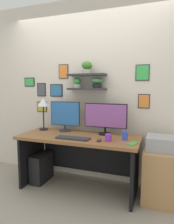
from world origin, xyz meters
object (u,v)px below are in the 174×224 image
object	(u,v)px
monitor_right	(105,117)
computer_tower_left	(42,167)
cell_phone	(133,144)
keyboard	(73,138)
coffee_mug	(108,138)
drawer_cabinet	(161,175)
computer_mouse	(99,140)
water_cup	(125,136)
desk_lamp	(43,105)
monitor_left	(65,115)
printer	(163,143)
desk	(80,150)

from	to	relation	value
monitor_right	computer_tower_left	bearing A→B (deg)	-168.37
cell_phone	keyboard	bearing A→B (deg)	-155.72
coffee_mug	cell_phone	bearing A→B (deg)	-4.67
monitor_right	drawer_cabinet	bearing A→B (deg)	-10.50
computer_mouse	water_cup	size ratio (longest dim) A/B	0.82
monitor_right	computer_tower_left	xyz separation A→B (m)	(-0.93, -0.19, -0.78)
cell_phone	computer_tower_left	world-z (taller)	cell_phone
computer_mouse	desk_lamp	size ratio (longest dim) A/B	0.18
computer_mouse	coffee_mug	distance (m)	0.12
monitor_left	desk_lamp	xyz separation A→B (m)	(-0.35, -0.03, 0.15)
monitor_left	monitor_right	bearing A→B (deg)	0.01
coffee_mug	drawer_cabinet	bearing A→B (deg)	18.08
monitor_right	coffee_mug	size ratio (longest dim) A/B	6.74
monitor_left	monitor_right	distance (m)	0.62
computer_mouse	printer	world-z (taller)	printer
desk	coffee_mug	bearing A→B (deg)	-22.55
computer_tower_left	monitor_right	bearing A→B (deg)	11.63
monitor_right	water_cup	distance (m)	0.42
desk_lamp	printer	bearing A→B (deg)	-3.59
cell_phone	computer_tower_left	bearing A→B (deg)	-164.89
monitor_left	computer_mouse	bearing A→B (deg)	-30.89
keyboard	computer_mouse	distance (m)	0.35
monitor_right	keyboard	size ratio (longest dim) A/B	1.38
desk_lamp	printer	distance (m)	1.78
cell_phone	printer	distance (m)	0.40
drawer_cabinet	desk_lamp	bearing A→B (deg)	176.41
monitor_right	computer_tower_left	size ratio (longest dim) A/B	1.45
desk	water_cup	bearing A→B (deg)	-4.24
monitor_right	coffee_mug	world-z (taller)	monitor_right
desk_lamp	printer	world-z (taller)	desk_lamp
water_cup	computer_tower_left	distance (m)	1.38
monitor_right	desk	bearing A→B (deg)	-152.34
computer_mouse	cell_phone	xyz separation A→B (m)	(0.40, 0.02, -0.01)
computer_mouse	drawer_cabinet	size ratio (longest dim) A/B	0.14
keyboard	computer_mouse	world-z (taller)	computer_mouse
computer_mouse	coffee_mug	bearing A→B (deg)	21.06
monitor_right	printer	size ratio (longest dim) A/B	1.60
desk	printer	distance (m)	1.09
cell_phone	printer	world-z (taller)	printer
monitor_right	desk_lamp	distance (m)	0.98
drawer_cabinet	cell_phone	bearing A→B (deg)	-145.22
printer	computer_mouse	bearing A→B (deg)	-161.48
printer	computer_tower_left	distance (m)	1.77
desk_lamp	water_cup	world-z (taller)	desk_lamp
water_cup	computer_tower_left	bearing A→B (deg)	179.20
desk	monitor_right	bearing A→B (deg)	27.66
coffee_mug	printer	xyz separation A→B (m)	(0.63, 0.21, -0.07)
keyboard	cell_phone	distance (m)	0.75
monitor_right	water_cup	size ratio (longest dim) A/B	5.51
computer_tower_left	monitor_left	bearing A→B (deg)	31.76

